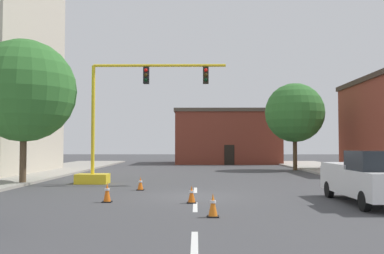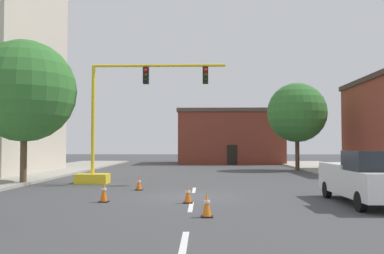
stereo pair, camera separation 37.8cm
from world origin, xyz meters
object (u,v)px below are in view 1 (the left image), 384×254
Objects in this scene: tree_left_near at (24,91)px; traffic_cone_roadside_c at (107,192)px; tree_right_far at (295,113)px; traffic_cone_roadside_d at (140,184)px; pickup_truck_white at (369,178)px; traffic_cone_roadside_b at (213,205)px; traffic_signal_gantry at (111,145)px; traffic_cone_roadside_a at (192,194)px.

tree_left_near is 10.45× the size of traffic_cone_roadside_c.
tree_right_far is 20.27m from traffic_cone_roadside_d.
pickup_truck_white is 7.39× the size of traffic_cone_roadside_b.
tree_right_far is 1.40× the size of pickup_truck_white.
tree_right_far is 21.32m from pickup_truck_white.
traffic_signal_gantry is 5.65m from tree_left_near.
traffic_cone_roadside_b reaches higher than traffic_cone_roadside_a.
traffic_signal_gantry reaches higher than pickup_truck_white.
tree_right_far is 9.82× the size of traffic_cone_roadside_c.
traffic_cone_roadside_b is at bearing -77.45° from traffic_cone_roadside_a.
traffic_cone_roadside_a is 0.86× the size of traffic_cone_roadside_c.
pickup_truck_white is 6.67m from traffic_cone_roadside_a.
traffic_cone_roadside_b is 1.11× the size of traffic_cone_roadside_d.
tree_right_far is 11.51× the size of traffic_cone_roadside_d.
traffic_cone_roadside_d is (-2.54, 4.49, -0.00)m from traffic_cone_roadside_a.
traffic_cone_roadside_b is (-5.95, -2.91, -0.62)m from pickup_truck_white.
traffic_cone_roadside_d is (6.86, -2.71, -4.88)m from tree_left_near.
traffic_signal_gantry is 8.07m from traffic_cone_roadside_c.
tree_right_far reaches higher than traffic_cone_roadside_b.
tree_left_near is 12.24× the size of traffic_cone_roadside_d.
pickup_truck_white is 9.90m from traffic_cone_roadside_c.
tree_right_far reaches higher than traffic_cone_roadside_a.
tree_left_near reaches higher than traffic_cone_roadside_c.
traffic_signal_gantry reaches higher than traffic_cone_roadside_a.
traffic_cone_roadside_c is (-9.88, 0.36, -0.60)m from pickup_truck_white.
traffic_signal_gantry is at bearing 121.80° from traffic_cone_roadside_d.
tree_right_far is at bearing 36.56° from tree_left_near.
tree_right_far is at bearing 43.50° from traffic_signal_gantry.
traffic_signal_gantry is 12.78× the size of traffic_cone_roadside_a.
traffic_signal_gantry is 11.59× the size of traffic_cone_roadside_b.
pickup_truck_white is at bearing 26.04° from traffic_cone_roadside_b.
traffic_cone_roadside_b reaches higher than traffic_cone_roadside_d.
traffic_signal_gantry is 1.12× the size of tree_right_far.
traffic_cone_roadside_c is at bearing -120.38° from tree_right_far.
tree_left_near reaches higher than traffic_cone_roadside_a.
tree_left_near is 12.14× the size of traffic_cone_roadside_a.
traffic_cone_roadside_a is (-8.75, -20.66, -4.67)m from tree_right_far.
traffic_cone_roadside_d is (-9.17, 4.65, -0.65)m from pickup_truck_white.
traffic_signal_gantry is 12.37m from traffic_cone_roadside_b.
traffic_cone_roadside_b is (-8.07, -23.73, -4.64)m from tree_right_far.
traffic_cone_roadside_b is at bearing -108.78° from tree_right_far.
tree_left_near is 10.50m from traffic_cone_roadside_c.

